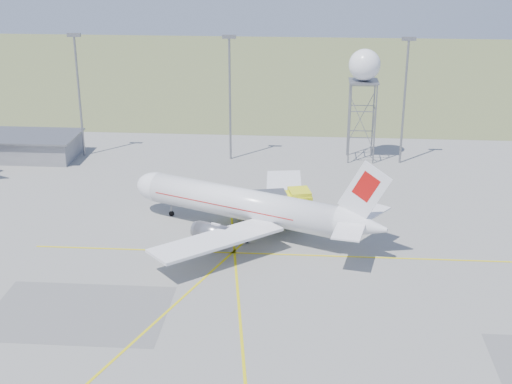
{
  "coord_description": "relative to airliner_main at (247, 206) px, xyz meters",
  "views": [
    {
      "loc": [
        2.77,
        -46.79,
        37.31
      ],
      "look_at": [
        -3.79,
        40.0,
        4.08
      ],
      "focal_mm": 50.0,
      "sensor_mm": 36.0,
      "label": 1
    }
  ],
  "objects": [
    {
      "name": "grass_strip",
      "position": [
        4.66,
        103.84,
        -3.67
      ],
      "size": [
        400.0,
        120.0,
        0.03
      ],
      "primitive_type": "cube",
      "color": "#4C5D33",
      "rests_on": "ground"
    },
    {
      "name": "building_grey",
      "position": [
        -40.34,
        27.84,
        -1.71
      ],
      "size": [
        19.0,
        10.0,
        3.9
      ],
      "color": "gray",
      "rests_on": "ground"
    },
    {
      "name": "mast_a",
      "position": [
        -30.34,
        29.84,
        8.38
      ],
      "size": [
        2.2,
        0.5,
        20.5
      ],
      "color": "slate",
      "rests_on": "ground"
    },
    {
      "name": "mast_b",
      "position": [
        -5.34,
        29.84,
        8.38
      ],
      "size": [
        2.2,
        0.5,
        20.5
      ],
      "color": "slate",
      "rests_on": "ground"
    },
    {
      "name": "mast_c",
      "position": [
        22.66,
        29.84,
        8.38
      ],
      "size": [
        2.2,
        0.5,
        20.5
      ],
      "color": "slate",
      "rests_on": "ground"
    },
    {
      "name": "airliner_main",
      "position": [
        0.0,
        0.0,
        0.0
      ],
      "size": [
        33.79,
        31.54,
        12.03
      ],
      "rotation": [
        0.0,
        0.0,
        2.73
      ],
      "color": "white",
      "rests_on": "ground"
    },
    {
      "name": "radar_tower",
      "position": [
        16.16,
        31.1,
        6.61
      ],
      "size": [
        5.07,
        5.07,
        18.35
      ],
      "color": "slate",
      "rests_on": "ground"
    },
    {
      "name": "fire_truck",
      "position": [
        3.35,
        4.52,
        -1.77
      ],
      "size": [
        10.5,
        5.77,
        4.0
      ],
      "rotation": [
        0.0,
        0.0,
        0.23
      ],
      "color": "yellow",
      "rests_on": "ground"
    }
  ]
}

